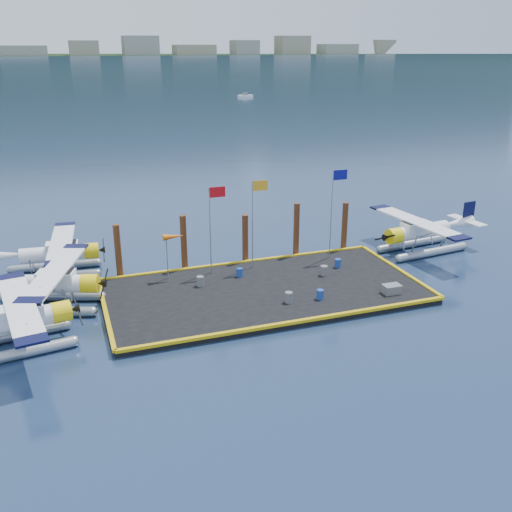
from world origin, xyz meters
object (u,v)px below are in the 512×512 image
(seaplane_c, at_px, (57,256))
(drum_5, at_px, (239,272))
(drum_0, at_px, (200,281))
(flagpole_red, at_px, (213,217))
(piling_0, at_px, (118,253))
(flagpole_blue, at_px, (334,201))
(drum_1, at_px, (320,294))
(flagpole_yellow, at_px, (255,211))
(drum_2, at_px, (338,263))
(piling_4, at_px, (344,228))
(drum_4, at_px, (324,271))
(piling_2, at_px, (245,240))
(seaplane_a, at_px, (15,324))
(seaplane_b, at_px, (51,286))
(crate, at_px, (392,289))
(piling_3, at_px, (296,231))
(piling_1, at_px, (184,244))
(seaplane_d, at_px, (419,234))
(windsock, at_px, (173,238))
(drum_3, at_px, (289,297))

(seaplane_c, height_order, drum_5, seaplane_c)
(drum_0, bearing_deg, drum_5, 13.68)
(flagpole_red, height_order, piling_0, flagpole_red)
(flagpole_blue, bearing_deg, seaplane_c, 167.95)
(seaplane_c, height_order, drum_1, seaplane_c)
(seaplane_c, xyz_separation_m, flagpole_red, (10.12, -4.08, 2.97))
(drum_0, bearing_deg, flagpole_yellow, 24.02)
(drum_2, distance_m, piling_4, 4.43)
(drum_4, bearing_deg, flagpole_red, 156.62)
(piling_2, bearing_deg, drum_4, -48.08)
(seaplane_a, distance_m, drum_4, 19.62)
(drum_1, relative_size, piling_2, 0.16)
(seaplane_b, distance_m, piling_4, 21.63)
(drum_1, xyz_separation_m, flagpole_yellow, (-2.01, 6.43, 3.80))
(drum_2, height_order, flagpole_blue, flagpole_blue)
(crate, bearing_deg, piling_0, 151.20)
(flagpole_blue, relative_size, piling_0, 1.62)
(seaplane_c, relative_size, piling_3, 2.15)
(piling_3, bearing_deg, seaplane_b, -169.95)
(drum_5, distance_m, piling_2, 3.42)
(flagpole_yellow, bearing_deg, flagpole_red, 180.00)
(piling_3, bearing_deg, drum_2, -64.51)
(flagpole_red, bearing_deg, drum_0, -126.65)
(piling_1, bearing_deg, crate, -37.51)
(drum_5, relative_size, piling_4, 0.15)
(seaplane_c, relative_size, seaplane_d, 0.94)
(crate, xyz_separation_m, windsock, (-12.38, 7.12, 2.55))
(seaplane_a, distance_m, seaplane_d, 29.34)
(piling_4, bearing_deg, drum_1, -125.80)
(crate, relative_size, piling_2, 0.30)
(flagpole_red, distance_m, piling_2, 4.07)
(seaplane_b, relative_size, drum_5, 15.61)
(windsock, bearing_deg, drum_3, -47.42)
(windsock, bearing_deg, piling_2, 16.15)
(drum_0, height_order, drum_2, drum_0)
(seaplane_b, height_order, drum_0, seaplane_b)
(drum_0, height_order, piling_4, piling_4)
(drum_1, bearing_deg, drum_5, 124.92)
(seaplane_d, height_order, drum_0, seaplane_d)
(piling_4, bearing_deg, piling_3, 180.00)
(drum_1, relative_size, piling_4, 0.15)
(drum_0, height_order, flagpole_yellow, flagpole_yellow)
(seaplane_d, height_order, drum_3, seaplane_d)
(drum_0, xyz_separation_m, piling_3, (8.28, 3.60, 1.42))
(drum_5, distance_m, piling_1, 4.48)
(seaplane_d, bearing_deg, seaplane_a, 94.86)
(seaplane_c, relative_size, windsock, 2.96)
(drum_5, relative_size, crate, 0.54)
(seaplane_d, relative_size, crate, 8.72)
(drum_2, bearing_deg, piling_2, 148.00)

